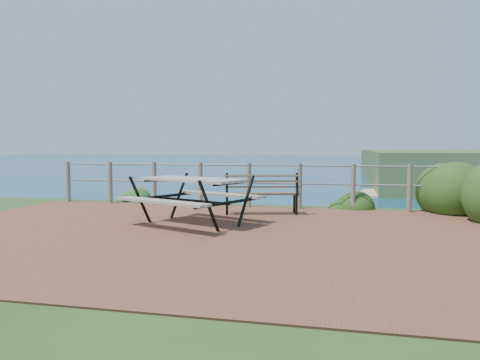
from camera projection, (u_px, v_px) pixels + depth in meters
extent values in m
cube|color=brown|center=(205.00, 234.00, 7.37)|extent=(10.00, 7.00, 0.12)
plane|color=#14637A|center=(344.00, 151.00, 201.70)|extent=(1200.00, 1200.00, 0.00)
cylinder|color=#6B5B4C|center=(68.00, 182.00, 11.63)|extent=(0.10, 0.10, 1.00)
cylinder|color=#6B5B4C|center=(110.00, 182.00, 11.37)|extent=(0.10, 0.10, 1.00)
cylinder|color=#6B5B4C|center=(154.00, 183.00, 11.11)|extent=(0.10, 0.10, 1.00)
cylinder|color=#6B5B4C|center=(201.00, 184.00, 10.85)|extent=(0.10, 0.10, 1.00)
cylinder|color=#6B5B4C|center=(249.00, 185.00, 10.59)|extent=(0.10, 0.10, 1.00)
cylinder|color=#6B5B4C|center=(300.00, 186.00, 10.33)|extent=(0.10, 0.10, 1.00)
cylinder|color=#6B5B4C|center=(353.00, 187.00, 10.07)|extent=(0.10, 0.10, 1.00)
cylinder|color=#6B5B4C|center=(409.00, 188.00, 9.81)|extent=(0.10, 0.10, 1.00)
cylinder|color=#6B5B4C|center=(469.00, 189.00, 9.55)|extent=(0.10, 0.10, 1.00)
cylinder|color=slate|center=(249.00, 165.00, 10.56)|extent=(9.40, 0.04, 0.04)
cylinder|color=slate|center=(249.00, 183.00, 10.59)|extent=(9.40, 0.04, 0.04)
cube|color=#A59E94|center=(192.00, 179.00, 8.18)|extent=(2.08, 1.49, 0.04)
cube|color=#A59E94|center=(192.00, 198.00, 8.20)|extent=(1.87, 1.02, 0.04)
cube|color=#A59E94|center=(192.00, 198.00, 8.20)|extent=(1.87, 1.02, 0.04)
cylinder|color=black|center=(192.00, 201.00, 8.21)|extent=(1.54, 0.71, 0.05)
cube|color=brown|center=(261.00, 194.00, 9.48)|extent=(1.55, 0.75, 0.03)
cube|color=brown|center=(261.00, 181.00, 9.47)|extent=(1.49, 0.50, 0.34)
cube|color=black|center=(261.00, 204.00, 9.50)|extent=(0.06, 0.07, 0.41)
cube|color=black|center=(261.00, 204.00, 9.50)|extent=(0.06, 0.07, 0.41)
cube|color=black|center=(261.00, 204.00, 9.50)|extent=(0.06, 0.07, 0.41)
cube|color=black|center=(261.00, 204.00, 9.50)|extent=(0.06, 0.07, 0.41)
ellipsoid|color=#184715|center=(461.00, 212.00, 9.94)|extent=(1.26, 1.26, 1.79)
ellipsoid|color=#1E5121|center=(134.00, 202.00, 11.82)|extent=(0.77, 0.77, 0.51)
ellipsoid|color=#184715|center=(349.00, 208.00, 10.60)|extent=(0.83, 0.83, 0.60)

